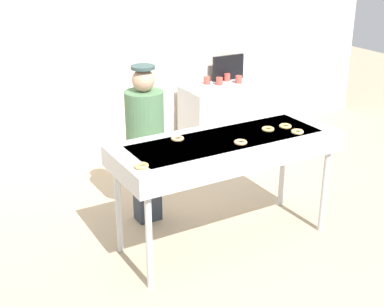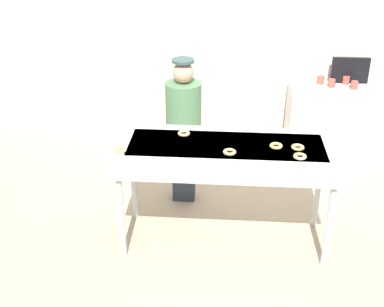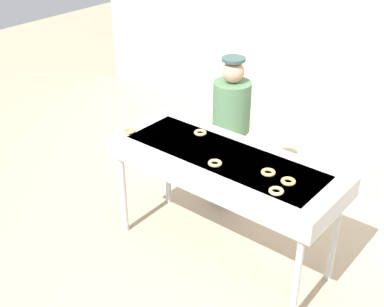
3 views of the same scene
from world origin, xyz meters
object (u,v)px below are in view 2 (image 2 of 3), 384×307
(glazed_donut_2, at_px, (300,156))
(glazed_donut_5, at_px, (276,146))
(prep_counter, at_px, (347,120))
(paper_cup_2, at_px, (331,83))
(glazed_donut_3, at_px, (229,152))
(glazed_donut_0, at_px, (120,150))
(glazed_donut_4, at_px, (184,133))
(paper_cup_0, at_px, (320,80))
(menu_display, at_px, (350,70))
(fryer_conveyor, at_px, (226,154))
(paper_cup_3, at_px, (354,85))
(glazed_donut_1, at_px, (298,147))
(worker_baker, at_px, (183,122))
(paper_cup_1, at_px, (346,80))

(glazed_donut_2, height_order, glazed_donut_5, same)
(prep_counter, height_order, paper_cup_2, paper_cup_2)
(glazed_donut_3, distance_m, paper_cup_2, 2.67)
(glazed_donut_0, distance_m, glazed_donut_3, 0.95)
(glazed_donut_2, height_order, prep_counter, glazed_donut_2)
(glazed_donut_0, distance_m, glazed_donut_4, 0.65)
(prep_counter, xyz_separation_m, paper_cup_0, (-0.37, 0.19, 0.47))
(glazed_donut_0, bearing_deg, menu_display, 45.81)
(fryer_conveyor, distance_m, prep_counter, 2.66)
(glazed_donut_5, height_order, paper_cup_2, glazed_donut_5)
(paper_cup_2, xyz_separation_m, paper_cup_3, (0.27, -0.05, 0.00))
(glazed_donut_5, xyz_separation_m, menu_display, (1.12, 2.36, -0.05))
(glazed_donut_0, relative_size, glazed_donut_3, 1.00)
(glazed_donut_0, distance_m, glazed_donut_5, 1.37)
(glazed_donut_3, bearing_deg, glazed_donut_1, 12.74)
(fryer_conveyor, distance_m, paper_cup_2, 2.53)
(glazed_donut_1, height_order, menu_display, menu_display)
(glazed_donut_2, relative_size, paper_cup_3, 1.15)
(fryer_conveyor, bearing_deg, glazed_donut_0, -167.42)
(paper_cup_2, relative_size, menu_display, 0.21)
(fryer_conveyor, xyz_separation_m, glazed_donut_4, (-0.40, 0.18, 0.11))
(worker_baker, relative_size, menu_display, 3.34)
(glazed_donut_0, distance_m, worker_baker, 1.06)
(glazed_donut_5, bearing_deg, prep_counter, 62.19)
(glazed_donut_2, height_order, paper_cup_0, glazed_donut_2)
(glazed_donut_4, distance_m, worker_baker, 0.58)
(glazed_donut_0, bearing_deg, fryer_conveyor, 12.58)
(glazed_donut_0, bearing_deg, prep_counter, 42.91)
(paper_cup_2, bearing_deg, glazed_donut_2, -105.97)
(worker_baker, xyz_separation_m, menu_display, (2.01, 1.60, 0.09))
(glazed_donut_1, height_order, paper_cup_0, glazed_donut_1)
(glazed_donut_5, distance_m, paper_cup_1, 2.56)
(glazed_donut_0, bearing_deg, worker_baker, 63.51)
(glazed_donut_4, height_order, paper_cup_3, glazed_donut_4)
(glazed_donut_3, xyz_separation_m, glazed_donut_5, (0.41, 0.15, 0.00))
(fryer_conveyor, xyz_separation_m, menu_display, (1.56, 2.34, 0.06))
(glazed_donut_3, relative_size, prep_counter, 0.07)
(glazed_donut_0, relative_size, prep_counter, 0.07)
(glazed_donut_1, distance_m, glazed_donut_5, 0.19)
(prep_counter, xyz_separation_m, paper_cup_1, (-0.04, 0.20, 0.47))
(glazed_donut_2, bearing_deg, glazed_donut_3, 176.36)
(glazed_donut_2, xyz_separation_m, prep_counter, (0.93, 2.30, -0.63))
(glazed_donut_0, xyz_separation_m, paper_cup_2, (2.23, 2.37, -0.16))
(paper_cup_0, height_order, paper_cup_1, same)
(glazed_donut_0, relative_size, paper_cup_1, 1.15)
(prep_counter, distance_m, paper_cup_3, 0.47)
(prep_counter, height_order, paper_cup_3, paper_cup_3)
(worker_baker, bearing_deg, prep_counter, -160.69)
(paper_cup_3, bearing_deg, prep_counter, -141.60)
(worker_baker, bearing_deg, paper_cup_0, -151.37)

